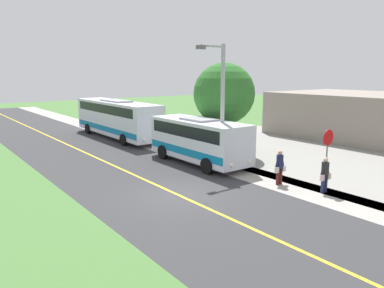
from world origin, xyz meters
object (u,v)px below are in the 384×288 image
at_px(transit_bus_rear, 117,117).
at_px(tree_curbside, 224,94).
at_px(stop_sign, 327,149).
at_px(shuttle_bus_front, 199,139).
at_px(pedestrian_with_bags, 325,174).
at_px(pedestrian_waiting, 280,166).
at_px(street_light_pole, 221,100).

xyz_separation_m(transit_bus_rear, tree_curbside, (-2.90, 10.26, 2.32)).
xyz_separation_m(stop_sign, tree_curbside, (-1.30, -8.74, 2.11)).
height_order(shuttle_bus_front, transit_bus_rear, transit_bus_rear).
xyz_separation_m(shuttle_bus_front, pedestrian_with_bags, (-1.17, 7.95, -0.64)).
bearing_deg(pedestrian_waiting, street_light_pole, -88.79).
relative_size(shuttle_bus_front, pedestrian_waiting, 4.24).
bearing_deg(stop_sign, tree_curbside, -98.46).
bearing_deg(pedestrian_with_bags, tree_curbside, -101.04).
distance_m(pedestrian_with_bags, pedestrian_waiting, 2.19).
relative_size(transit_bus_rear, pedestrian_with_bags, 6.95).
relative_size(transit_bus_rear, tree_curbside, 1.89).
bearing_deg(pedestrian_waiting, transit_bus_rear, -88.49).
distance_m(shuttle_bus_front, stop_sign, 7.88).
bearing_deg(stop_sign, street_light_pole, -78.66).
distance_m(pedestrian_with_bags, tree_curbside, 9.70).
relative_size(stop_sign, street_light_pole, 0.41).
height_order(shuttle_bus_front, street_light_pole, street_light_pole).
height_order(stop_sign, street_light_pole, street_light_pole).
bearing_deg(tree_curbside, shuttle_bus_front, 19.62).
height_order(pedestrian_waiting, street_light_pole, street_light_pole).
xyz_separation_m(shuttle_bus_front, tree_curbside, (-2.93, -1.04, 2.54)).
relative_size(transit_bus_rear, street_light_pole, 1.64).
bearing_deg(pedestrian_with_bags, shuttle_bus_front, -81.61).
relative_size(transit_bus_rear, stop_sign, 4.02).
bearing_deg(pedestrian_with_bags, stop_sign, -150.68).
bearing_deg(street_light_pole, tree_curbside, -134.73).
bearing_deg(street_light_pole, transit_bus_rear, -88.39).
xyz_separation_m(pedestrian_with_bags, stop_sign, (-0.45, -0.25, 1.07)).
height_order(shuttle_bus_front, stop_sign, stop_sign).
bearing_deg(shuttle_bus_front, tree_curbside, -160.38).
xyz_separation_m(stop_sign, street_light_pole, (1.24, -6.17, 1.96)).
relative_size(shuttle_bus_front, street_light_pole, 1.04).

